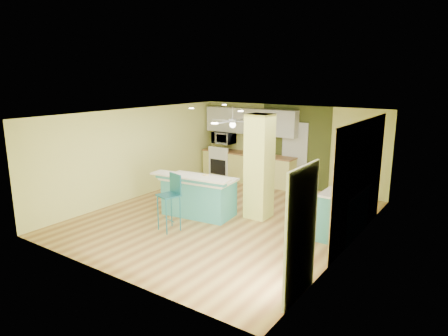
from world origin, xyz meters
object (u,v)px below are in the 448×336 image
Objects in this scene: peninsula at (199,196)px; canister at (205,178)px; bar_stool at (172,193)px; side_counter at (344,211)px; fruit_bowl at (252,153)px.

canister reaches higher than peninsula.
canister is at bearing -26.51° from peninsula.
peninsula is at bearing 160.12° from canister.
side_counter is at bearing 46.52° from bar_stool.
side_counter is at bearing -33.75° from fruit_bowl.
canister is (-3.02, -0.95, 0.50)m from side_counter.
bar_stool reaches higher than fruit_bowl.
fruit_bowl is at bearing 113.14° from bar_stool.
bar_stool reaches higher than canister.
canister is at bearing -162.64° from side_counter.
canister is (0.19, 0.98, 0.17)m from bar_stool.
canister reaches higher than fruit_bowl.
bar_stool is 4.50m from fruit_bowl.
side_counter is 5.64× the size of fruit_bowl.
peninsula is 1.62× the size of bar_stool.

